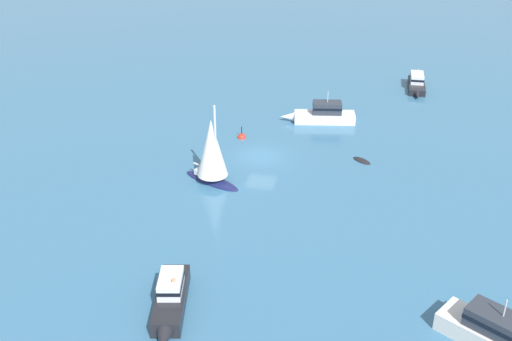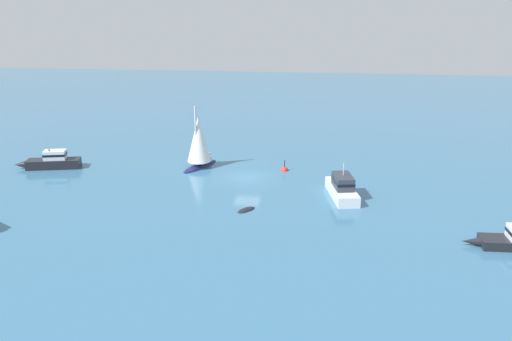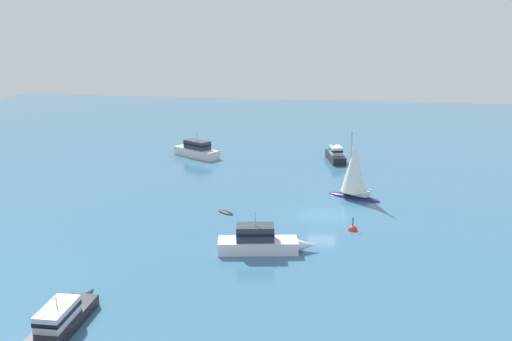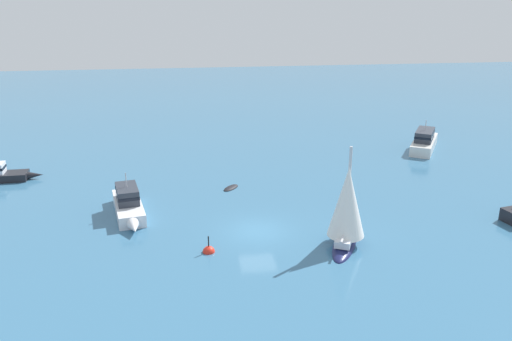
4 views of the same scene
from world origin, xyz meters
TOP-DOWN VIEW (x-y plane):
  - ground_plane at (0.00, 0.00)m, footprint 160.00×160.00m
  - dinghy at (8.55, 1.13)m, footprint 1.95×1.76m
  - motor_cruiser at (4.07, 9.08)m, footprint 7.43×2.98m
  - yacht at (-2.72, -5.42)m, footprint 5.46×3.49m
  - cabin_cruiser_1 at (-0.46, -20.64)m, footprint 2.81×6.75m
  - channel_buoy at (-2.66, 3.50)m, footprint 0.79×0.79m

SIDE VIEW (x-z plane):
  - ground_plane at x=0.00m, z-range 0.00..0.00m
  - dinghy at x=8.55m, z-range -0.18..0.18m
  - channel_buoy at x=-2.66m, z-range -0.74..0.76m
  - cabin_cruiser_1 at x=-0.46m, z-range -0.34..1.81m
  - motor_cruiser at x=4.07m, z-range -0.76..2.38m
  - yacht at x=-2.72m, z-range -1.01..5.91m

